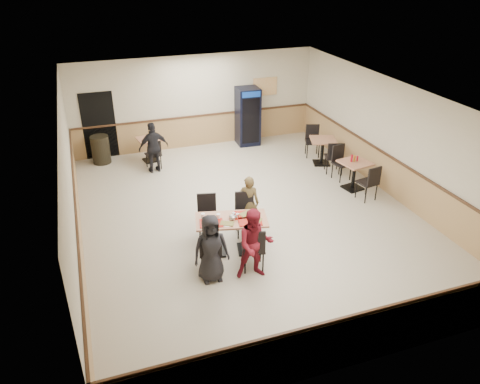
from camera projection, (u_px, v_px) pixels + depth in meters
name	position (u px, v px, depth m)	size (l,w,h in m)	color
ground	(249.00, 215.00, 11.65)	(10.00, 10.00, 0.00)	beige
room_shell	(275.00, 148.00, 14.03)	(10.00, 10.00, 10.00)	silver
main_table	(231.00, 230.00, 10.02)	(1.64, 1.08, 0.81)	black
main_chairs	(229.00, 231.00, 10.02)	(1.70, 2.03, 1.03)	black
diner_woman_left	(211.00, 248.00, 9.07)	(0.70, 0.46, 1.44)	black
diner_woman_right	(255.00, 244.00, 9.14)	(0.74, 0.57, 1.51)	maroon
diner_man_opposite	(249.00, 203.00, 10.81)	(0.49, 0.32, 1.35)	brown
lone_diner	(154.00, 148.00, 13.61)	(0.89, 0.37, 1.52)	black
tabletop_clutter	(232.00, 219.00, 9.84)	(1.35, 0.75, 0.12)	#A9150B
side_table_near	(354.00, 171.00, 12.71)	(0.87, 0.87, 0.80)	black
side_table_near_chair_south	(367.00, 182.00, 12.18)	(0.47, 0.47, 1.01)	black
side_table_near_chair_north	(342.00, 163.00, 13.25)	(0.47, 0.47, 1.01)	black
side_table_far	(323.00, 148.00, 14.21)	(0.95, 0.95, 0.80)	black
side_table_far_chair_south	(333.00, 156.00, 13.69)	(0.47, 0.47, 1.01)	black
side_table_far_chair_north	(313.00, 141.00, 14.76)	(0.47, 0.47, 1.01)	black
condiment_caddy	(354.00, 158.00, 12.58)	(0.23, 0.06, 0.20)	#AD0C1E
back_table	(150.00, 146.00, 14.43)	(0.80, 0.80, 0.74)	black
back_table_chair_lone	(153.00, 154.00, 13.95)	(0.43, 0.43, 0.94)	black
pepsi_cooler	(248.00, 116.00, 15.54)	(0.76, 0.77, 1.91)	black
trash_bin	(101.00, 150.00, 14.33)	(0.55, 0.55, 0.87)	black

